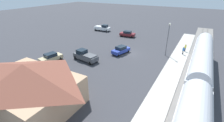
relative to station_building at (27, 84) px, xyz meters
The scene contains 12 objects.
ground_plane 22.55m from the station_building, 100.31° to the right, with size 200.00×200.00×0.00m, color #38383D.
railway_track 28.57m from the station_building, 129.29° to the right, with size 4.80×70.00×0.30m.
platform 26.22m from the station_building, 122.47° to the right, with size 3.20×46.00×0.30m.
station_building is the anchor object (origin of this frame).
pedestrian_on_platform 30.32m from the station_building, 118.55° to the right, with size 0.36×0.36×1.71m.
pedestrian_waiting_far 32.24m from the station_building, 117.05° to the right, with size 0.36×0.36×1.71m.
sedan_blue 21.21m from the station_building, 96.01° to the right, with size 2.88×4.81×1.74m.
sedan_tan 13.23m from the station_building, 51.91° to the right, with size 2.68×4.77×1.74m.
pickup_white 38.37m from the station_building, 71.02° to the right, with size 5.51×2.75×2.14m.
sedan_maroon 34.13m from the station_building, 86.38° to the right, with size 4.68×2.66×1.74m.
pickup_charcoal 14.39m from the station_building, 80.38° to the right, with size 5.63×3.10×2.14m.
light_pole_near_platform 27.25m from the station_building, 114.31° to the right, with size 0.44×0.44×7.08m.
Camera 1 is at (-13.14, 31.33, 13.74)m, focal length 25.86 mm.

